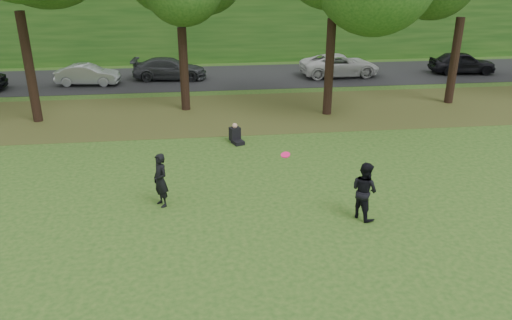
{
  "coord_description": "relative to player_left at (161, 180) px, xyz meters",
  "views": [
    {
      "loc": [
        -2.42,
        -11.05,
        7.35
      ],
      "look_at": [
        -0.64,
        3.53,
        1.3
      ],
      "focal_mm": 35.0,
      "sensor_mm": 36.0,
      "label": 1
    }
  ],
  "objects": [
    {
      "name": "ground",
      "position": [
        3.66,
        -3.3,
        -0.87
      ],
      "size": [
        120.0,
        120.0,
        0.0
      ],
      "primitive_type": "plane",
      "color": "#234A17",
      "rests_on": "ground"
    },
    {
      "name": "leaf_litter",
      "position": [
        3.66,
        9.7,
        -0.86
      ],
      "size": [
        60.0,
        7.0,
        0.01
      ],
      "primitive_type": "cube",
      "color": "#513C1D",
      "rests_on": "ground"
    },
    {
      "name": "street",
      "position": [
        3.66,
        17.7,
        -0.86
      ],
      "size": [
        70.0,
        7.0,
        0.02
      ],
      "primitive_type": "cube",
      "color": "black",
      "rests_on": "ground"
    },
    {
      "name": "far_hedge",
      "position": [
        3.66,
        23.7,
        1.63
      ],
      "size": [
        70.0,
        3.0,
        5.0
      ],
      "primitive_type": "cube",
      "color": "#1A4814",
      "rests_on": "ground"
    },
    {
      "name": "player_left",
      "position": [
        0.0,
        0.0,
        0.0
      ],
      "size": [
        0.68,
        0.75,
        1.73
      ],
      "primitive_type": "imported",
      "rotation": [
        0.0,
        0.0,
        -1.03
      ],
      "color": "black",
      "rests_on": "ground"
    },
    {
      "name": "player_right",
      "position": [
        6.05,
        -1.52,
        0.03
      ],
      "size": [
        1.01,
        1.08,
        1.78
      ],
      "primitive_type": "imported",
      "rotation": [
        0.0,
        0.0,
        2.07
      ],
      "color": "black",
      "rests_on": "ground"
    },
    {
      "name": "parked_cars",
      "position": [
        3.17,
        16.83,
        -0.14
      ],
      "size": [
        35.41,
        3.71,
        1.54
      ],
      "color": "black",
      "rests_on": "street"
    },
    {
      "name": "frisbee",
      "position": [
        3.67,
        -1.38,
        1.22
      ],
      "size": [
        0.33,
        0.32,
        0.14
      ],
      "color": "#FF1566",
      "rests_on": "ground"
    },
    {
      "name": "seated_person",
      "position": [
        2.79,
        5.43,
        -0.55
      ],
      "size": [
        0.64,
        0.83,
        0.83
      ],
      "rotation": [
        0.0,
        0.0,
        0.35
      ],
      "color": "black",
      "rests_on": "ground"
    }
  ]
}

